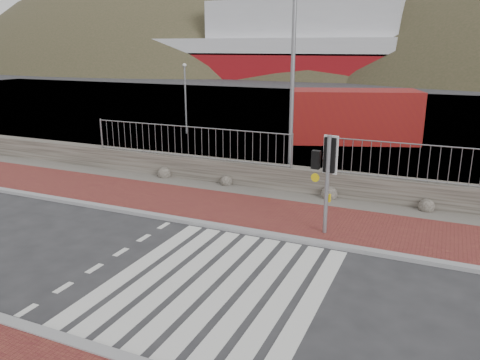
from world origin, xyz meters
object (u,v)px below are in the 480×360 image
at_px(ferry, 266,44).
at_px(traffic_signal_far, 327,164).
at_px(shipping_container, 354,116).
at_px(streetlight, 297,50).

xyz_separation_m(ferry, traffic_signal_far, (26.10, -64.16, -3.32)).
xyz_separation_m(ferry, shipping_container, (24.27, -50.39, -3.96)).
relative_size(ferry, traffic_signal_far, 17.71).
bearing_deg(streetlight, traffic_signal_far, -40.31).
bearing_deg(traffic_signal_far, ferry, -59.58).
bearing_deg(ferry, traffic_signal_far, -67.87).
xyz_separation_m(traffic_signal_far, streetlight, (-2.27, 4.31, 2.91)).
relative_size(traffic_signal_far, shipping_container, 0.42).
height_order(streetlight, shipping_container, streetlight).
bearing_deg(ferry, shipping_container, -64.28).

